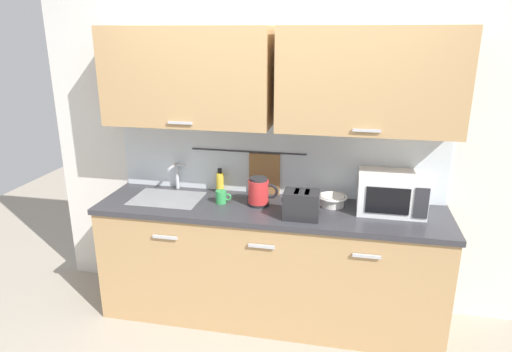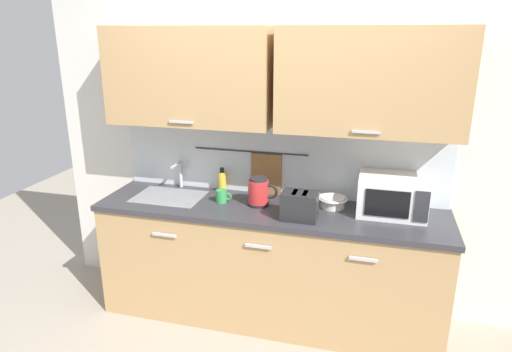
# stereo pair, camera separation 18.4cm
# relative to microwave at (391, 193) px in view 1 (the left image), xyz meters

# --- Properties ---
(ground) EXTENTS (8.00, 8.00, 0.00)m
(ground) POSITION_rel_microwave_xyz_m (-0.84, -0.41, -1.04)
(ground) COLOR #9E9384
(counter_unit) EXTENTS (2.53, 0.64, 0.90)m
(counter_unit) POSITION_rel_microwave_xyz_m (-0.85, -0.11, -0.58)
(counter_unit) COLOR tan
(counter_unit) RESTS_ON ground
(back_wall_assembly) EXTENTS (3.70, 0.41, 2.50)m
(back_wall_assembly) POSITION_rel_microwave_xyz_m (-0.84, 0.12, 0.49)
(back_wall_assembly) COLOR silver
(back_wall_assembly) RESTS_ON ground
(sink_faucet) EXTENTS (0.09, 0.17, 0.22)m
(sink_faucet) POSITION_rel_microwave_xyz_m (-1.64, 0.12, 0.01)
(sink_faucet) COLOR #B2B5BA
(sink_faucet) RESTS_ON counter_unit
(microwave) EXTENTS (0.46, 0.35, 0.27)m
(microwave) POSITION_rel_microwave_xyz_m (0.00, 0.00, 0.00)
(microwave) COLOR white
(microwave) RESTS_ON counter_unit
(electric_kettle) EXTENTS (0.23, 0.16, 0.21)m
(electric_kettle) POSITION_rel_microwave_xyz_m (-0.93, -0.08, -0.03)
(electric_kettle) COLOR black
(electric_kettle) RESTS_ON counter_unit
(dish_soap_bottle) EXTENTS (0.06, 0.06, 0.20)m
(dish_soap_bottle) POSITION_rel_microwave_xyz_m (-1.28, 0.12, -0.05)
(dish_soap_bottle) COLOR yellow
(dish_soap_bottle) RESTS_ON counter_unit
(mug_near_sink) EXTENTS (0.12, 0.08, 0.09)m
(mug_near_sink) POSITION_rel_microwave_xyz_m (-1.21, -0.10, -0.09)
(mug_near_sink) COLOR green
(mug_near_sink) RESTS_ON counter_unit
(mixing_bowl) EXTENTS (0.21, 0.21, 0.08)m
(mixing_bowl) POSITION_rel_microwave_xyz_m (-0.40, 0.01, -0.09)
(mixing_bowl) COLOR silver
(mixing_bowl) RESTS_ON counter_unit
(toaster) EXTENTS (0.26, 0.17, 0.19)m
(toaster) POSITION_rel_microwave_xyz_m (-0.60, -0.26, -0.04)
(toaster) COLOR #232326
(toaster) RESTS_ON counter_unit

